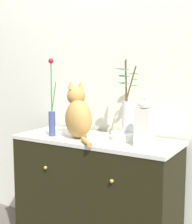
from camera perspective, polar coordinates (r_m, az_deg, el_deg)
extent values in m
cube|color=silver|center=(2.40, 3.81, 6.99)|extent=(4.40, 0.08, 2.60)
cube|color=black|center=(2.32, 0.00, -15.45)|extent=(1.13, 0.45, 0.83)
cube|color=silver|center=(2.19, 0.00, -5.01)|extent=(1.15, 0.46, 0.02)
sphere|color=#B79338|center=(2.19, -9.08, -9.87)|extent=(0.02, 0.02, 0.02)
sphere|color=#B79338|center=(1.91, 2.85, -12.32)|extent=(0.02, 0.02, 0.02)
ellipsoid|color=#B48745|center=(2.17, -3.17, -1.26)|extent=(0.31, 0.31, 0.26)
sphere|color=#B48745|center=(2.22, -3.60, 2.91)|extent=(0.13, 0.13, 0.13)
cone|color=#B48745|center=(2.21, -4.53, 4.89)|extent=(0.05, 0.05, 0.06)
cone|color=#B48745|center=(2.23, -2.72, 4.92)|extent=(0.05, 0.05, 0.06)
cylinder|color=#B48745|center=(1.99, -1.77, -5.41)|extent=(0.15, 0.14, 0.03)
cylinder|color=#3B4983|center=(2.26, -7.92, -2.11)|extent=(0.05, 0.05, 0.17)
cylinder|color=#367F3A|center=(2.23, -8.03, 4.35)|extent=(0.01, 0.01, 0.33)
sphere|color=#A8172B|center=(2.23, -8.12, 9.09)|extent=(0.04, 0.04, 0.04)
cylinder|color=#2C8838|center=(2.22, -7.60, 2.73)|extent=(0.04, 0.01, 0.21)
cylinder|color=white|center=(2.15, 5.75, -4.25)|extent=(0.23, 0.23, 0.05)
cylinder|color=silver|center=(2.12, 5.80, -0.83)|extent=(0.08, 0.08, 0.21)
cylinder|color=#4E3524|center=(2.10, 5.48, 4.45)|extent=(0.04, 0.03, 0.35)
ellipsoid|color=#2E7731|center=(2.07, 5.20, 5.14)|extent=(0.07, 0.05, 0.01)
ellipsoid|color=#397734|center=(2.09, 5.18, 6.37)|extent=(0.08, 0.06, 0.01)
ellipsoid|color=#2D7C41|center=(2.07, 5.09, 7.57)|extent=(0.08, 0.06, 0.01)
cylinder|color=#4F4020|center=(2.10, 5.42, 4.59)|extent=(0.04, 0.06, 0.36)
ellipsoid|color=#2E8242|center=(2.08, 4.66, 5.31)|extent=(0.05, 0.07, 0.01)
ellipsoid|color=#3B7F41|center=(2.11, 4.67, 6.56)|extent=(0.04, 0.07, 0.01)
ellipsoid|color=#3B7F32|center=(2.11, 4.30, 7.79)|extent=(0.07, 0.04, 0.01)
cylinder|color=#4A361E|center=(2.12, 6.02, 4.07)|extent=(0.10, 0.02, 0.31)
ellipsoid|color=#358538|center=(2.17, 6.91, 4.75)|extent=(0.06, 0.08, 0.01)
ellipsoid|color=#3A7D38|center=(2.18, 6.98, 5.82)|extent=(0.05, 0.08, 0.01)
ellipsoid|color=#2D7734|center=(2.20, 6.78, 6.88)|extent=(0.08, 0.05, 0.01)
cube|color=silver|center=(1.95, 8.68, -2.76)|extent=(0.10, 0.10, 0.23)
ellipsoid|color=white|center=(1.93, 8.76, 1.40)|extent=(0.09, 0.09, 0.05)
sphere|color=silver|center=(1.93, 8.78, 2.53)|extent=(0.02, 0.02, 0.02)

